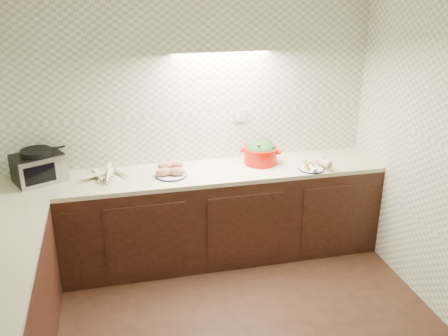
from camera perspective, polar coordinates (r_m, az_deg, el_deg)
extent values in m
cube|color=#A3AD89|center=(4.68, -4.60, 5.25)|extent=(3.60, 0.05, 2.60)
cube|color=#B8AB95|center=(4.79, 1.92, 5.97)|extent=(0.13, 0.01, 0.12)
cube|color=black|center=(4.75, -3.77, -5.78)|extent=(3.60, 0.60, 0.86)
cube|color=beige|center=(4.56, -3.90, -0.77)|extent=(3.60, 0.60, 0.04)
cube|color=black|center=(4.62, -20.44, 0.03)|extent=(0.49, 0.44, 0.24)
cube|color=#9B9BA0|center=(4.48, -19.81, -0.56)|extent=(0.37, 0.18, 0.24)
cube|color=black|center=(4.48, -19.81, -0.56)|extent=(0.24, 0.11, 0.16)
cylinder|color=black|center=(4.57, -20.68, 1.71)|extent=(0.35, 0.35, 0.05)
cone|color=beige|center=(4.52, -14.81, -1.03)|extent=(0.14, 0.22, 0.05)
cone|color=beige|center=(4.45, -11.88, -1.15)|extent=(0.19, 0.18, 0.05)
cone|color=beige|center=(4.60, -13.12, -0.45)|extent=(0.23, 0.24, 0.06)
cone|color=beige|center=(4.47, -14.00, -1.27)|extent=(0.08, 0.23, 0.05)
cone|color=beige|center=(4.59, -14.01, -0.63)|extent=(0.26, 0.15, 0.05)
cone|color=beige|center=(4.47, -15.32, -1.38)|extent=(0.11, 0.24, 0.05)
cone|color=beige|center=(4.63, -12.52, -0.24)|extent=(0.15, 0.22, 0.06)
cone|color=beige|center=(4.52, -14.50, -0.83)|extent=(0.16, 0.26, 0.05)
cone|color=beige|center=(4.45, -14.96, -1.11)|extent=(0.27, 0.18, 0.06)
cone|color=beige|center=(4.51, -11.74, -0.46)|extent=(0.16, 0.25, 0.05)
cylinder|color=#14143D|center=(4.49, -6.05, -0.84)|extent=(0.29, 0.29, 0.01)
cylinder|color=silver|center=(4.49, -6.05, -0.82)|extent=(0.27, 0.27, 0.02)
ellipsoid|color=tan|center=(4.45, -6.84, -0.44)|extent=(0.16, 0.09, 0.07)
ellipsoid|color=tan|center=(4.45, -5.39, -0.40)|extent=(0.16, 0.09, 0.07)
ellipsoid|color=tan|center=(4.52, -6.12, -0.05)|extent=(0.16, 0.09, 0.07)
ellipsoid|color=tan|center=(4.49, -6.64, 0.30)|extent=(0.16, 0.09, 0.07)
ellipsoid|color=tan|center=(4.50, -5.62, 0.41)|extent=(0.16, 0.09, 0.07)
cylinder|color=black|center=(4.64, -5.98, 0.12)|extent=(0.13, 0.13, 0.05)
sphere|color=maroon|center=(4.62, -6.16, 0.54)|extent=(0.07, 0.07, 0.07)
sphere|color=beige|center=(4.64, -5.70, 0.52)|extent=(0.04, 0.04, 0.04)
cylinder|color=#B90F02|center=(4.75, 4.22, 1.45)|extent=(0.42, 0.42, 0.16)
cube|color=#B90F02|center=(4.76, 2.17, 2.09)|extent=(0.06, 0.08, 0.02)
cube|color=#B90F02|center=(4.72, 6.31, 1.81)|extent=(0.06, 0.08, 0.02)
ellipsoid|color=#255E28|center=(4.73, 4.24, 2.17)|extent=(0.28, 0.28, 0.15)
cylinder|color=#14143D|center=(4.68, 9.94, -0.10)|extent=(0.24, 0.24, 0.01)
cylinder|color=silver|center=(4.68, 9.94, -0.07)|extent=(0.22, 0.22, 0.02)
cone|color=orange|center=(4.68, 9.55, 0.24)|extent=(0.10, 0.12, 0.03)
cone|color=orange|center=(4.67, 9.85, 0.16)|extent=(0.07, 0.14, 0.03)
cone|color=orange|center=(4.67, 9.33, 0.20)|extent=(0.07, 0.14, 0.03)
cone|color=orange|center=(4.66, 9.73, 0.36)|extent=(0.06, 0.14, 0.03)
cylinder|color=white|center=(4.63, 10.04, 0.00)|extent=(0.04, 0.15, 0.04)
cylinder|color=#3A7531|center=(4.73, 9.44, 0.52)|extent=(0.04, 0.10, 0.04)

